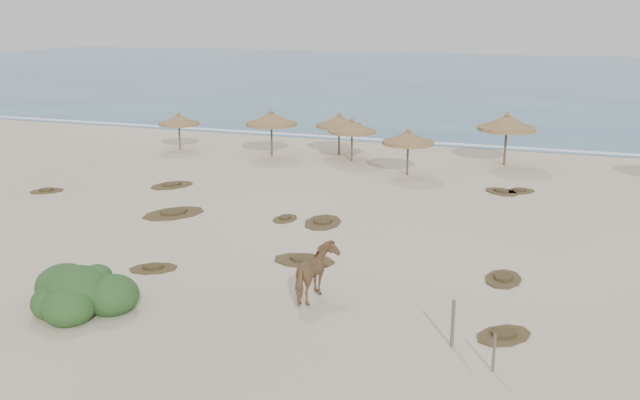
# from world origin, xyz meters

# --- Properties ---
(ground) EXTENTS (160.00, 160.00, 0.00)m
(ground) POSITION_xyz_m (0.00, 0.00, 0.00)
(ground) COLOR beige
(ground) RESTS_ON ground
(ocean) EXTENTS (200.00, 100.00, 0.01)m
(ocean) POSITION_xyz_m (0.00, 75.00, 0.00)
(ocean) COLOR #2D5888
(ocean) RESTS_ON ground
(foam_line) EXTENTS (70.00, 0.60, 0.01)m
(foam_line) POSITION_xyz_m (0.00, 26.00, 0.00)
(foam_line) COLOR white
(foam_line) RESTS_ON ground
(palapa_0) EXTENTS (3.11, 3.11, 2.43)m
(palapa_0) POSITION_xyz_m (-13.25, 18.50, 1.89)
(palapa_0) COLOR brown
(palapa_0) RESTS_ON ground
(palapa_1) EXTENTS (3.70, 3.70, 2.91)m
(palapa_1) POSITION_xyz_m (-6.83, 18.47, 2.26)
(palapa_1) COLOR brown
(palapa_1) RESTS_ON ground
(palapa_2) EXTENTS (3.03, 3.03, 2.61)m
(palapa_2) POSITION_xyz_m (-1.75, 18.61, 2.03)
(palapa_2) COLOR brown
(palapa_2) RESTS_ON ground
(palapa_3) EXTENTS (3.43, 3.43, 2.67)m
(palapa_3) POSITION_xyz_m (-3.03, 20.14, 2.07)
(palapa_3) COLOR brown
(palapa_3) RESTS_ON ground
(palapa_4) EXTENTS (3.62, 3.62, 2.63)m
(palapa_4) POSITION_xyz_m (2.17, 16.02, 2.04)
(palapa_4) COLOR brown
(palapa_4) RESTS_ON ground
(palapa_5) EXTENTS (4.43, 4.43, 3.15)m
(palapa_5) POSITION_xyz_m (6.94, 20.34, 2.45)
(palapa_5) COLOR brown
(palapa_5) RESTS_ON ground
(horse) EXTENTS (1.00, 2.08, 1.73)m
(horse) POSITION_xyz_m (3.18, -1.75, 0.86)
(horse) COLOR olive
(horse) RESTS_ON ground
(fence_post_near) EXTENTS (0.12, 0.12, 1.33)m
(fence_post_near) POSITION_xyz_m (7.69, -3.56, 0.66)
(fence_post_near) COLOR #62594A
(fence_post_near) RESTS_ON ground
(fence_post_far) EXTENTS (0.09, 0.09, 1.01)m
(fence_post_far) POSITION_xyz_m (8.88, -4.59, 0.51)
(fence_post_far) COLOR #62594A
(fence_post_far) RESTS_ON ground
(bush) EXTENTS (3.48, 3.06, 1.56)m
(bush) POSITION_xyz_m (-3.28, -4.77, 0.51)
(bush) COLOR #2E5926
(bush) RESTS_ON ground
(scrub_1) EXTENTS (3.13, 3.39, 0.16)m
(scrub_1) POSITION_xyz_m (-5.93, 5.17, 0.05)
(scrub_1) COLOR brown
(scrub_1) RESTS_ON ground
(scrub_2) EXTENTS (1.06, 1.52, 0.16)m
(scrub_2) POSITION_xyz_m (-0.97, 6.02, 0.05)
(scrub_2) COLOR brown
(scrub_2) RESTS_ON ground
(scrub_3) EXTENTS (1.72, 2.46, 0.16)m
(scrub_3) POSITION_xyz_m (0.73, 6.05, 0.05)
(scrub_3) COLOR brown
(scrub_3) RESTS_ON ground
(scrub_4) EXTENTS (1.33, 1.92, 0.16)m
(scrub_4) POSITION_xyz_m (8.55, 1.86, 0.05)
(scrub_4) COLOR brown
(scrub_4) RESTS_ON ground
(scrub_6) EXTENTS (2.48, 2.74, 0.16)m
(scrub_6) POSITION_xyz_m (-8.67, 9.68, 0.05)
(scrub_6) COLOR brown
(scrub_6) RESTS_ON ground
(scrub_7) EXTENTS (2.23, 2.13, 0.16)m
(scrub_7) POSITION_xyz_m (7.39, 13.83, 0.05)
(scrub_7) COLOR brown
(scrub_7) RESTS_ON ground
(scrub_8) EXTENTS (1.91, 1.87, 0.16)m
(scrub_8) POSITION_xyz_m (-13.94, 6.63, 0.05)
(scrub_8) COLOR brown
(scrub_8) RESTS_ON ground
(scrub_9) EXTENTS (2.34, 1.57, 0.16)m
(scrub_9) POSITION_xyz_m (1.62, 1.38, 0.05)
(scrub_9) COLOR brown
(scrub_9) RESTS_ON ground
(scrub_10) EXTENTS (1.96, 1.88, 0.16)m
(scrub_10) POSITION_xyz_m (8.21, 14.27, 0.05)
(scrub_10) COLOR brown
(scrub_10) RESTS_ON ground
(scrub_11) EXTENTS (1.98, 1.77, 0.16)m
(scrub_11) POSITION_xyz_m (-3.06, -1.10, 0.05)
(scrub_11) COLOR brown
(scrub_11) RESTS_ON ground
(scrub_12) EXTENTS (2.00, 2.10, 0.16)m
(scrub_12) POSITION_xyz_m (8.96, -2.50, 0.05)
(scrub_12) COLOR brown
(scrub_12) RESTS_ON ground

